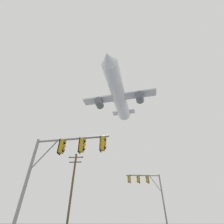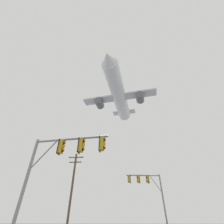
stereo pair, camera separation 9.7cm
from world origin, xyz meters
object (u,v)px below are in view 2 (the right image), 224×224
(utility_pole, at_px, (72,186))
(airplane, at_px, (119,95))
(signal_pole_near, at_px, (61,157))
(signal_pole_far, at_px, (148,186))

(utility_pole, height_order, airplane, airplane)
(utility_pole, relative_size, airplane, 0.31)
(signal_pole_near, bearing_deg, signal_pole_far, 62.43)
(airplane, bearing_deg, utility_pole, -113.63)
(utility_pole, bearing_deg, airplane, 66.37)
(signal_pole_near, xyz_separation_m, airplane, (3.29, 26.74, 28.66))
(signal_pole_near, height_order, utility_pole, utility_pole)
(signal_pole_far, height_order, utility_pole, utility_pole)
(signal_pole_near, distance_m, signal_pole_far, 15.61)
(signal_pole_far, distance_m, utility_pole, 10.29)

